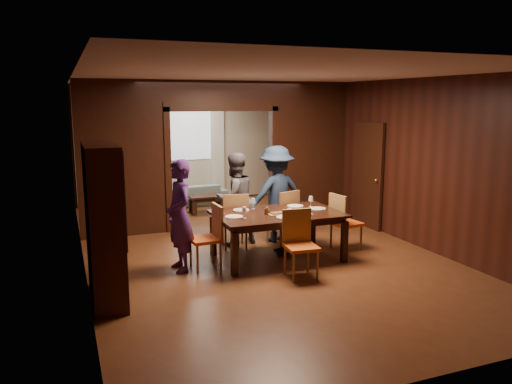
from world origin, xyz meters
name	(u,v)px	position (x,y,z in m)	size (l,w,h in m)	color
floor	(251,247)	(0.00, 0.00, 0.00)	(9.00, 9.00, 0.00)	#552E18
ceiling	(250,77)	(0.00, 0.00, 2.90)	(5.50, 9.00, 0.02)	silver
room_walls	(218,151)	(0.00, 1.89, 1.51)	(5.52, 9.01, 2.90)	black
person_purple	(180,216)	(-1.40, -0.72, 0.84)	(0.61, 0.40, 1.67)	#452163
person_grey	(235,199)	(-0.20, 0.27, 0.82)	(0.79, 0.62, 1.64)	#4C4C53
person_navy	(276,194)	(0.58, 0.23, 0.86)	(1.12, 0.64, 1.73)	#1A2A42
sofa	(190,195)	(-0.13, 3.85, 0.26)	(1.75, 0.68, 0.51)	#7C9DA2
serving_bowl	(283,208)	(0.33, -0.60, 0.80)	(0.30, 0.30, 0.07)	black
dining_table	(277,236)	(0.18, -0.75, 0.38)	(1.99, 1.24, 0.76)	black
coffee_table	(206,204)	(0.03, 2.93, 0.20)	(0.80, 0.50, 0.40)	black
chair_left	(205,237)	(-1.03, -0.77, 0.48)	(0.44, 0.44, 0.97)	#D34F13
chair_right	(346,221)	(1.49, -0.69, 0.48)	(0.44, 0.44, 0.97)	#EE5716
chair_far_l	(234,220)	(-0.27, 0.12, 0.48)	(0.44, 0.44, 0.97)	#C95B12
chair_far_r	(282,217)	(0.60, 0.03, 0.48)	(0.44, 0.44, 0.97)	#C34012
chair_near	(301,245)	(0.14, -1.67, 0.48)	(0.44, 0.44, 0.97)	#C65012
hutch	(104,224)	(-2.53, -1.50, 1.00)	(0.40, 1.20, 2.00)	black
door_right	(369,175)	(2.70, 0.50, 1.05)	(0.06, 0.90, 2.10)	black
window_far	(188,134)	(0.00, 4.44, 1.70)	(1.20, 0.03, 1.30)	silver
curtain_left	(159,153)	(-0.75, 4.40, 1.25)	(0.35, 0.06, 2.40)	white
curtain_right	(217,151)	(0.75, 4.40, 1.25)	(0.35, 0.06, 2.40)	white
plate_left	(234,217)	(-0.57, -0.78, 0.77)	(0.27, 0.27, 0.01)	white
plate_far_l	(241,210)	(-0.31, -0.38, 0.77)	(0.27, 0.27, 0.01)	silver
plate_far_r	(295,206)	(0.65, -0.41, 0.77)	(0.27, 0.27, 0.01)	white
plate_right	(318,209)	(0.90, -0.73, 0.77)	(0.27, 0.27, 0.01)	silver
plate_near	(285,217)	(0.15, -1.10, 0.77)	(0.27, 0.27, 0.01)	silver
platter_a	(278,213)	(0.12, -0.87, 0.78)	(0.30, 0.20, 0.04)	gray
platter_b	(302,213)	(0.48, -1.00, 0.78)	(0.30, 0.20, 0.04)	gray
wineglass_left	(244,213)	(-0.45, -0.93, 0.85)	(0.08, 0.08, 0.18)	silver
wineglass_far	(253,204)	(-0.09, -0.35, 0.85)	(0.08, 0.08, 0.18)	silver
wineglass_right	(311,201)	(0.87, -0.54, 0.85)	(0.08, 0.08, 0.18)	silver
tumbler	(290,213)	(0.22, -1.10, 0.83)	(0.07, 0.07, 0.14)	silver
condiment_jar	(267,211)	(-0.03, -0.79, 0.82)	(0.08, 0.08, 0.11)	#532A13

